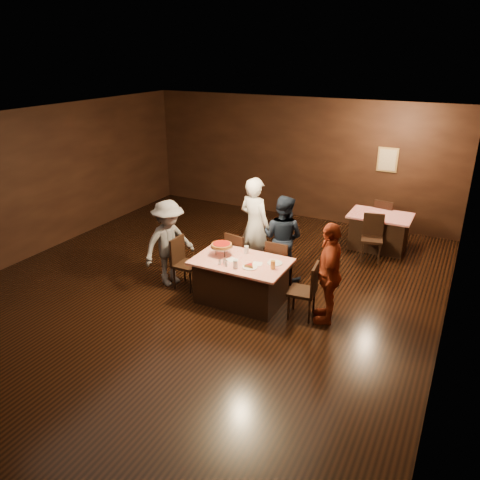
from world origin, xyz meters
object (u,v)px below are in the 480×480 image
Objects in this scene: chair_far_right at (280,264)px; chair_back_near at (372,238)px; chair_far_left at (240,256)px; diner_white_jacket at (255,226)px; diner_navy_hoodie at (283,238)px; chair_back_far at (385,219)px; glass_front_left at (235,264)px; chair_end_right at (302,290)px; chair_end_left at (187,264)px; pizza_stand at (222,245)px; back_table at (379,231)px; diner_grey_knit at (169,243)px; plate_empty at (275,263)px; diner_red_shirt at (329,273)px; glass_amber at (273,265)px; main_table at (241,281)px; glass_back at (246,250)px.

chair_far_right and chair_back_near have the same top height.
diner_white_jacket is at bearing -90.24° from chair_far_left.
diner_white_jacket reaches higher than chair_back_near.
diner_white_jacket is 0.61m from diner_navy_hoodie.
chair_far_right is 3.51m from chair_back_far.
chair_end_right is at bearing 15.95° from glass_front_left.
chair_end_left is 1.00× the size of chair_back_far.
chair_back_near is 2.50× the size of pizza_stand.
back_table is at bearing 99.64° from chair_back_far.
diner_navy_hoodie reaches higher than diner_grey_knit.
plate_empty is (0.27, -1.00, -0.04)m from diner_navy_hoodie.
chair_end_left is at bearing -96.14° from chair_end_right.
glass_amber is at bearing -97.19° from diner_red_shirt.
diner_white_jacket is at bearing -32.90° from chair_far_right.
diner_grey_knit is at bearing 44.80° from chair_far_left.
chair_far_right is 1.68m from chair_end_left.
chair_end_right is 0.62m from glass_amber.
glass_front_left is at bearing 79.94° from chair_back_far.
chair_back_far reaches higher than main_table.
main_table is at bearing 175.24° from glass_amber.
chair_back_far is 6.79× the size of glass_front_left.
chair_end_right is 1.15m from glass_front_left.
glass_amber is at bearing 109.43° from diner_navy_hoodie.
diner_navy_hoodie reaches higher than chair_far_right.
chair_back_near is 1.30m from chair_back_far.
chair_end_left is 6.79× the size of glass_front_left.
pizza_stand reaches higher than main_table.
diner_navy_hoodie is at bearing 104.93° from glass_amber.
chair_back_near is at bearing 67.86° from plate_empty.
diner_navy_hoodie is at bearing 75.05° from chair_back_far.
chair_end_right and chair_back_near have the same top height.
chair_far_left is 0.50× the size of diner_white_jacket.
chair_end_left is (-2.71, -3.44, 0.09)m from back_table.
chair_end_left reaches higher than glass_back.
glass_front_left is at bearing -128.71° from chair_back_near.
glass_back is at bearing 35.54° from pizza_stand.
glass_amber and glass_back have the same top height.
chair_far_right is at bearing -143.12° from chair_end_right.
chair_back_near reaches higher than glass_front_left.
chair_far_left reaches higher than main_table.
glass_back is (-1.66, -3.14, 0.46)m from back_table.
diner_white_jacket reaches higher than chair_far_left.
chair_end_left is 2.50× the size of pizza_stand.
diner_white_jacket is 1.55m from glass_front_left.
pizza_stand is 0.44m from glass_back.
chair_end_left is at bearing -128.15° from back_table.
glass_back is at bearing 75.79° from chair_back_far.
chair_far_right is at bearing 61.93° from main_table.
chair_end_left is 3.85m from chair_back_near.
plate_empty is 0.68m from glass_front_left.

